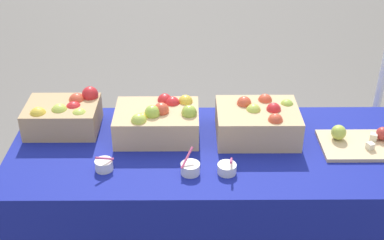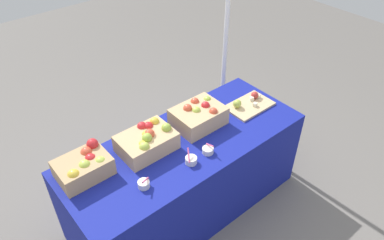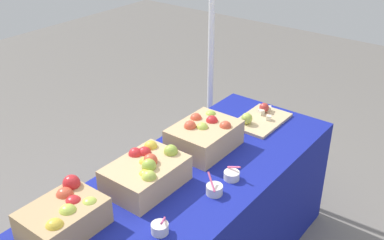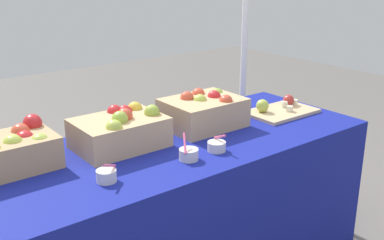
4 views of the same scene
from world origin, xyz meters
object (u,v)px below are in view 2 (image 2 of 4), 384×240
at_px(apple_crate_right, 199,116).
at_px(tent_pole, 226,37).
at_px(sample_bowl_near, 144,184).
at_px(sample_bowl_mid, 208,150).
at_px(apple_crate_middle, 147,141).
at_px(apple_crate_left, 84,166).
at_px(sample_bowl_far, 191,160).
at_px(cutting_board_front, 248,104).

height_order(apple_crate_right, tent_pole, tent_pole).
bearing_deg(sample_bowl_near, tent_pole, 27.81).
bearing_deg(apple_crate_right, tent_pole, 33.34).
height_order(apple_crate_right, sample_bowl_mid, apple_crate_right).
height_order(apple_crate_middle, apple_crate_right, same).
distance_m(apple_crate_left, apple_crate_middle, 0.46).
relative_size(sample_bowl_near, sample_bowl_mid, 1.03).
distance_m(apple_crate_right, tent_pole, 0.94).
distance_m(apple_crate_left, sample_bowl_near, 0.42).
bearing_deg(sample_bowl_far, apple_crate_middle, 116.15).
bearing_deg(sample_bowl_near, sample_bowl_far, -4.27).
xyz_separation_m(sample_bowl_far, tent_pole, (1.08, 0.80, 0.30)).
bearing_deg(sample_bowl_near, apple_crate_right, 21.11).
distance_m(sample_bowl_near, sample_bowl_mid, 0.53).
bearing_deg(apple_crate_left, sample_bowl_far, -31.16).
bearing_deg(apple_crate_left, apple_crate_middle, -7.50).
bearing_deg(apple_crate_middle, sample_bowl_far, -63.85).
bearing_deg(sample_bowl_mid, apple_crate_middle, 135.26).
relative_size(apple_crate_right, cutting_board_front, 0.99).
relative_size(apple_crate_right, sample_bowl_near, 4.28).
relative_size(apple_crate_middle, apple_crate_right, 1.03).
bearing_deg(tent_pole, apple_crate_left, -165.85).
relative_size(apple_crate_left, sample_bowl_mid, 3.96).
relative_size(cutting_board_front, sample_bowl_far, 3.56).
xyz_separation_m(apple_crate_left, sample_bowl_mid, (0.77, -0.37, -0.06)).
xyz_separation_m(cutting_board_front, sample_bowl_far, (-0.80, -0.21, 0.01)).
relative_size(apple_crate_left, tent_pole, 0.16).
relative_size(sample_bowl_near, tent_pole, 0.04).
relative_size(apple_crate_left, sample_bowl_far, 3.17).
bearing_deg(apple_crate_right, cutting_board_front, -10.45).
relative_size(sample_bowl_far, tent_pole, 0.05).
xyz_separation_m(apple_crate_right, sample_bowl_near, (-0.70, -0.27, -0.06)).
distance_m(apple_crate_left, cutting_board_front, 1.42).
xyz_separation_m(cutting_board_front, sample_bowl_mid, (-0.64, -0.21, 0.00)).
xyz_separation_m(apple_crate_left, tent_pole, (1.69, 0.43, 0.25)).
xyz_separation_m(apple_crate_right, tent_pole, (0.76, 0.50, 0.25)).
height_order(apple_crate_left, cutting_board_front, apple_crate_left).
relative_size(sample_bowl_mid, tent_pole, 0.04).
height_order(apple_crate_middle, sample_bowl_mid, apple_crate_middle).
bearing_deg(apple_crate_left, tent_pole, 14.15).
distance_m(apple_crate_left, apple_crate_right, 0.94).
xyz_separation_m(apple_crate_left, apple_crate_middle, (0.46, -0.06, 0.00)).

